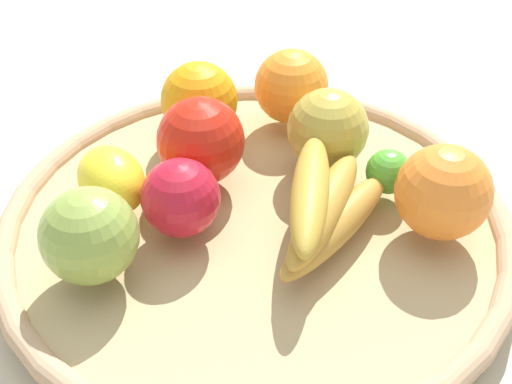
# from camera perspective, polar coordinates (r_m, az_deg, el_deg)

# --- Properties ---
(ground_plane) EXTENTS (2.40, 2.40, 0.00)m
(ground_plane) POSITION_cam_1_polar(r_m,az_deg,el_deg) (0.59, -0.00, -4.37)
(ground_plane) COLOR #BDB297
(ground_plane) RESTS_ON ground
(basket) EXTENTS (0.45, 0.45, 0.04)m
(basket) POSITION_cam_1_polar(r_m,az_deg,el_deg) (0.58, -0.00, -2.93)
(basket) COLOR tan
(basket) RESTS_ON ground_plane
(orange_2) EXTENTS (0.10, 0.10, 0.07)m
(orange_2) POSITION_cam_1_polar(r_m,az_deg,el_deg) (0.67, 3.08, 9.10)
(orange_2) COLOR orange
(orange_2) RESTS_ON basket
(banana_bunch) EXTENTS (0.10, 0.16, 0.06)m
(banana_bunch) POSITION_cam_1_polar(r_m,az_deg,el_deg) (0.53, 5.89, -1.41)
(banana_bunch) COLOR #B78634
(banana_bunch) RESTS_ON basket
(lime_0) EXTENTS (0.05, 0.05, 0.04)m
(lime_0) POSITION_cam_1_polar(r_m,az_deg,el_deg) (0.59, 11.38, 1.75)
(lime_0) COLOR green
(lime_0) RESTS_ON basket
(orange_1) EXTENTS (0.09, 0.09, 0.08)m
(orange_1) POSITION_cam_1_polar(r_m,az_deg,el_deg) (0.65, -4.92, 7.91)
(orange_1) COLOR orange
(orange_1) RESTS_ON basket
(apple_3) EXTENTS (0.10, 0.10, 0.07)m
(apple_3) POSITION_cam_1_polar(r_m,az_deg,el_deg) (0.61, 6.23, 5.44)
(apple_3) COLOR gold
(apple_3) RESTS_ON basket
(apple_1) EXTENTS (0.11, 0.11, 0.07)m
(apple_1) POSITION_cam_1_polar(r_m,az_deg,el_deg) (0.50, -14.22, -3.68)
(apple_1) COLOR #89A343
(apple_1) RESTS_ON basket
(orange_0) EXTENTS (0.10, 0.10, 0.08)m
(orange_0) POSITION_cam_1_polar(r_m,az_deg,el_deg) (0.55, 15.90, -0.07)
(orange_0) COLOR orange
(orange_0) RESTS_ON basket
(apple_2) EXTENTS (0.10, 0.10, 0.08)m
(apple_2) POSITION_cam_1_polar(r_m,az_deg,el_deg) (0.59, -4.80, 4.44)
(apple_2) COLOR red
(apple_2) RESTS_ON basket
(lemon_0) EXTENTS (0.09, 0.09, 0.05)m
(lemon_0) POSITION_cam_1_polar(r_m,az_deg,el_deg) (0.57, -12.40, 1.04)
(lemon_0) COLOR yellow
(lemon_0) RESTS_ON basket
(apple_0) EXTENTS (0.08, 0.08, 0.06)m
(apple_0) POSITION_cam_1_polar(r_m,az_deg,el_deg) (0.53, -6.53, -0.50)
(apple_0) COLOR red
(apple_0) RESTS_ON basket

